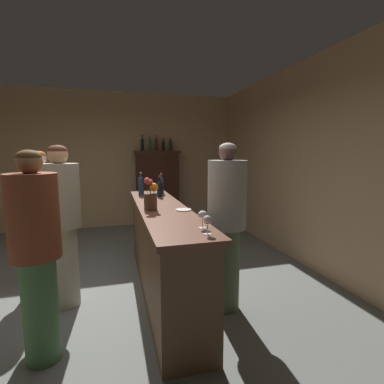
% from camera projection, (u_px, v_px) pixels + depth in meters
% --- Properties ---
extents(floor, '(8.53, 8.53, 0.00)m').
position_uv_depth(floor, '(103.00, 299.00, 3.15)').
color(floor, slate).
rests_on(floor, ground).
extents(wall_back, '(5.70, 0.12, 2.91)m').
position_uv_depth(wall_back, '(105.00, 160.00, 6.14)').
color(wall_back, tan).
rests_on(wall_back, ground).
extents(wall_right, '(0.12, 6.68, 2.91)m').
position_uv_depth(wall_right, '(325.00, 165.00, 3.71)').
color(wall_right, tan).
rests_on(wall_right, ground).
extents(bar_counter, '(0.53, 2.74, 1.02)m').
position_uv_depth(bar_counter, '(162.00, 249.00, 3.26)').
color(bar_counter, brown).
rests_on(bar_counter, ground).
extents(display_cabinet, '(0.98, 0.38, 1.66)m').
position_uv_depth(display_cabinet, '(157.00, 187.00, 6.24)').
color(display_cabinet, '#331A10').
rests_on(display_cabinet, ground).
extents(wine_bottle_riesling, '(0.08, 0.08, 0.30)m').
position_uv_depth(wine_bottle_riesling, '(161.00, 184.00, 4.18)').
color(wine_bottle_riesling, '#1D2E37').
rests_on(wine_bottle_riesling, bar_counter).
extents(wine_bottle_chardonnay, '(0.08, 0.08, 0.33)m').
position_uv_depth(wine_bottle_chardonnay, '(141.00, 185.00, 4.03)').
color(wine_bottle_chardonnay, '#1D283E').
rests_on(wine_bottle_chardonnay, bar_counter).
extents(wine_bottle_malbec, '(0.07, 0.07, 0.28)m').
position_uv_depth(wine_bottle_malbec, '(160.00, 188.00, 3.88)').
color(wine_bottle_malbec, black).
rests_on(wine_bottle_malbec, bar_counter).
extents(wine_glass_front, '(0.06, 0.06, 0.14)m').
position_uv_depth(wine_glass_front, '(208.00, 221.00, 2.08)').
color(wine_glass_front, white).
rests_on(wine_glass_front, bar_counter).
extents(wine_glass_mid, '(0.08, 0.08, 0.14)m').
position_uv_depth(wine_glass_mid, '(203.00, 215.00, 2.25)').
color(wine_glass_mid, white).
rests_on(wine_glass_mid, bar_counter).
extents(flower_arrangement, '(0.15, 0.14, 0.34)m').
position_uv_depth(flower_arrangement, '(151.00, 196.00, 2.97)').
color(flower_arrangement, '#492D1E').
rests_on(flower_arrangement, bar_counter).
extents(cheese_plate, '(0.17, 0.17, 0.01)m').
position_uv_depth(cheese_plate, '(183.00, 210.00, 2.97)').
color(cheese_plate, white).
rests_on(cheese_plate, bar_counter).
extents(display_bottle_left, '(0.06, 0.06, 0.34)m').
position_uv_depth(display_bottle_left, '(142.00, 144.00, 6.03)').
color(display_bottle_left, black).
rests_on(display_bottle_left, display_cabinet).
extents(display_bottle_midleft, '(0.06, 0.06, 0.32)m').
position_uv_depth(display_bottle_midleft, '(150.00, 144.00, 6.08)').
color(display_bottle_midleft, '#2A5234').
rests_on(display_bottle_midleft, display_cabinet).
extents(display_bottle_center, '(0.07, 0.07, 0.33)m').
position_uv_depth(display_bottle_center, '(156.00, 144.00, 6.11)').
color(display_bottle_center, '#442614').
rests_on(display_bottle_center, display_cabinet).
extents(display_bottle_midright, '(0.07, 0.07, 0.28)m').
position_uv_depth(display_bottle_midright, '(163.00, 145.00, 6.16)').
color(display_bottle_midright, black).
rests_on(display_bottle_midright, display_cabinet).
extents(display_bottle_right, '(0.08, 0.08, 0.30)m').
position_uv_depth(display_bottle_right, '(171.00, 145.00, 6.20)').
color(display_bottle_right, '#20351F').
rests_on(display_bottle_right, display_cabinet).
extents(patron_in_navy, '(0.36, 0.36, 1.64)m').
position_uv_depth(patron_in_navy, '(36.00, 250.00, 2.12)').
color(patron_in_navy, '#456F42').
rests_on(patron_in_navy, ground).
extents(patron_by_cabinet, '(0.38, 0.38, 1.70)m').
position_uv_depth(patron_by_cabinet, '(62.00, 221.00, 2.91)').
color(patron_by_cabinet, '#ACA48D').
rests_on(patron_by_cabinet, ground).
extents(patron_in_grey, '(0.38, 0.38, 1.64)m').
position_uv_depth(patron_in_grey, '(42.00, 212.00, 3.51)').
color(patron_in_grey, maroon).
rests_on(patron_in_grey, ground).
extents(bartender, '(0.39, 0.39, 1.71)m').
position_uv_depth(bartender, '(227.00, 221.00, 2.86)').
color(bartender, '#4E6144').
rests_on(bartender, ground).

